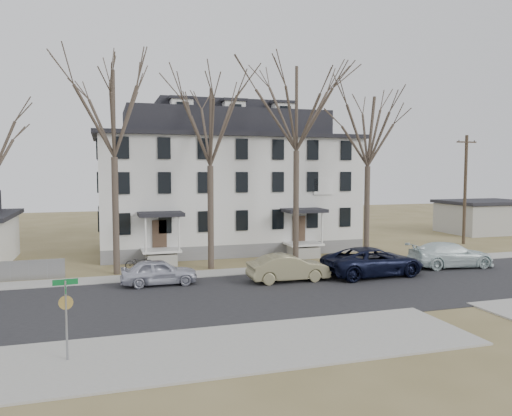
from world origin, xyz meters
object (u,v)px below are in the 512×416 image
object	(u,v)px
utility_pole_far	(465,188)
car_navy	(373,262)
boarding_house	(226,183)
tree_mid_right	(368,126)
bicycle_left	(140,263)
street_sign	(66,308)
car_white	(451,255)
tree_far_left	(113,107)
car_tan	(288,268)
tree_mid_left	(210,122)
tree_center	(297,102)
car_silver	(159,273)

from	to	relation	value
utility_pole_far	car_navy	size ratio (longest dim) A/B	1.52
boarding_house	tree_mid_right	xyz separation A→B (m)	(8.50, -8.15, 4.22)
bicycle_left	tree_mid_right	bearing A→B (deg)	-91.48
tree_mid_right	bicycle_left	bearing A→B (deg)	177.18
street_sign	tree_mid_right	bearing A→B (deg)	31.02
tree_mid_right	street_sign	bearing A→B (deg)	-143.61
utility_pole_far	car_white	world-z (taller)	utility_pole_far
tree_far_left	car_tan	bearing A→B (deg)	-28.60
car_navy	bicycle_left	distance (m)	14.84
tree_far_left	car_tan	distance (m)	14.42
tree_mid_right	boarding_house	bearing A→B (deg)	136.19
boarding_house	street_sign	world-z (taller)	boarding_house
car_white	tree_mid_right	bearing A→B (deg)	46.53
tree_mid_left	tree_center	world-z (taller)	tree_center
bicycle_left	car_tan	bearing A→B (deg)	-125.23
boarding_house	utility_pole_far	world-z (taller)	boarding_house
tree_center	car_tan	xyz separation A→B (m)	(-2.52, -5.17, -10.30)
utility_pole_far	car_tan	size ratio (longest dim) A/B	2.01
car_silver	bicycle_left	world-z (taller)	car_silver
car_navy	tree_mid_right	bearing A→B (deg)	-28.45
bicycle_left	street_sign	size ratio (longest dim) A/B	0.64
tree_far_left	car_silver	world-z (taller)	tree_far_left
tree_far_left	tree_mid_left	world-z (taller)	tree_far_left
car_navy	street_sign	xyz separation A→B (m)	(-16.98, -9.08, 0.99)
bicycle_left	tree_far_left	bearing A→B (deg)	120.02
tree_mid_left	car_tan	bearing A→B (deg)	-56.05
car_tan	tree_far_left	bearing A→B (deg)	61.62
boarding_house	utility_pole_far	size ratio (longest dim) A/B	2.19
tree_mid_left	car_white	world-z (taller)	tree_mid_left
tree_far_left	tree_center	bearing A→B (deg)	0.00
car_tan	bicycle_left	bearing A→B (deg)	53.66
tree_far_left	boarding_house	bearing A→B (deg)	42.18
tree_center	bicycle_left	bearing A→B (deg)	175.72
tree_mid_left	car_navy	size ratio (longest dim) A/B	2.03
boarding_house	tree_mid_right	size ratio (longest dim) A/B	1.63
car_white	street_sign	size ratio (longest dim) A/B	1.99
boarding_house	street_sign	size ratio (longest dim) A/B	7.32
car_navy	car_white	size ratio (longest dim) A/B	1.11
boarding_house	tree_mid_left	size ratio (longest dim) A/B	1.63
tree_mid_left	utility_pole_far	size ratio (longest dim) A/B	1.34
tree_mid_right	car_tan	xyz separation A→B (m)	(-8.02, -5.17, -8.82)
car_silver	bicycle_left	xyz separation A→B (m)	(-0.75, 4.68, -0.24)
tree_center	car_white	world-z (taller)	tree_center
car_white	street_sign	xyz separation A→B (m)	(-23.31, -9.97, 1.04)
boarding_house	tree_mid_left	world-z (taller)	tree_mid_left
tree_center	car_silver	world-z (taller)	tree_center
boarding_house	tree_far_left	size ratio (longest dim) A/B	1.52
street_sign	car_navy	bearing A→B (deg)	22.78
car_silver	bicycle_left	bearing A→B (deg)	10.00
utility_pole_far	bicycle_left	distance (m)	28.61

